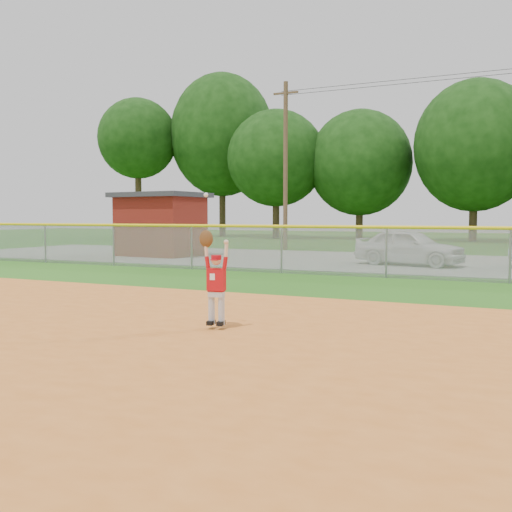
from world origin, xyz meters
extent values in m
plane|color=#255B14|center=(0.00, 0.00, 0.00)|extent=(120.00, 120.00, 0.00)
cube|color=#C96924|center=(0.00, -3.00, 0.02)|extent=(24.00, 16.00, 0.04)
cube|color=gray|center=(0.00, 16.00, 0.01)|extent=(44.00, 10.00, 0.03)
imported|color=white|center=(-0.09, 14.44, 0.70)|extent=(4.18, 2.39, 1.34)
cube|color=#61150D|center=(-11.24, 14.88, 1.33)|extent=(3.63, 2.85, 2.66)
cube|color=#333338|center=(-11.24, 14.88, 2.77)|extent=(4.09, 3.32, 0.21)
cube|color=gray|center=(0.00, 10.00, 0.75)|extent=(40.00, 0.03, 1.50)
cylinder|color=yellow|center=(0.00, 10.00, 1.50)|extent=(40.00, 0.10, 0.10)
cylinder|color=gray|center=(-13.33, 10.00, 0.75)|extent=(0.06, 0.06, 1.50)
cylinder|color=gray|center=(-10.00, 10.00, 0.75)|extent=(0.06, 0.06, 1.50)
cylinder|color=gray|center=(-6.67, 10.00, 0.75)|extent=(0.06, 0.06, 1.50)
cylinder|color=gray|center=(-3.33, 10.00, 0.75)|extent=(0.06, 0.06, 1.50)
cylinder|color=gray|center=(0.00, 10.00, 0.75)|extent=(0.06, 0.06, 1.50)
cylinder|color=gray|center=(3.33, 10.00, 0.75)|extent=(0.06, 0.06, 1.50)
cylinder|color=#4C3823|center=(-8.00, 22.00, 4.50)|extent=(0.24, 0.24, 9.00)
cube|color=#4C3823|center=(-8.00, 22.00, 8.40)|extent=(1.40, 0.10, 0.10)
cylinder|color=black|center=(1.00, 22.00, 8.30)|extent=(18.50, 0.02, 0.02)
cylinder|color=black|center=(1.00, 22.00, 8.50)|extent=(18.50, 0.02, 0.02)
cylinder|color=#422D1C|center=(-27.25, 35.02, 2.93)|extent=(0.56, 0.56, 5.87)
ellipsoid|color=#193F0F|center=(-27.25, 35.02, 8.67)|extent=(6.95, 6.95, 7.05)
cylinder|color=#422D1C|center=(-20.61, 38.40, 3.05)|extent=(0.56, 0.56, 6.10)
ellipsoid|color=#193F0F|center=(-20.61, 38.40, 9.01)|extent=(9.19, 9.19, 10.85)
cylinder|color=#422D1C|center=(-14.62, 36.53, 2.22)|extent=(0.56, 0.56, 4.43)
ellipsoid|color=#193F0F|center=(-14.62, 36.53, 6.55)|extent=(8.01, 8.01, 7.88)
cylinder|color=#422D1C|center=(-8.07, 38.17, 2.05)|extent=(0.56, 0.56, 4.11)
ellipsoid|color=#193F0F|center=(-8.07, 38.17, 6.07)|extent=(8.19, 8.19, 8.39)
cylinder|color=#422D1C|center=(0.53, 37.14, 2.32)|extent=(0.56, 0.56, 4.64)
ellipsoid|color=#193F0F|center=(0.53, 37.14, 6.86)|extent=(8.57, 8.57, 9.43)
cylinder|color=silver|center=(-0.89, 1.04, 0.33)|extent=(0.12, 0.12, 0.46)
cylinder|color=silver|center=(-0.72, 1.06, 0.33)|extent=(0.12, 0.12, 0.46)
cube|color=black|center=(-0.88, 1.01, 0.14)|extent=(0.12, 0.20, 0.06)
cube|color=black|center=(-0.72, 1.04, 0.14)|extent=(0.12, 0.20, 0.06)
cube|color=silver|center=(-0.80, 1.05, 0.59)|extent=(0.26, 0.16, 0.09)
cube|color=maroon|center=(-0.80, 1.05, 0.65)|extent=(0.27, 0.17, 0.04)
cube|color=#B40C12|center=(-0.80, 1.05, 0.83)|extent=(0.30, 0.19, 0.35)
cube|color=white|center=(-0.83, 0.97, 0.87)|extent=(0.08, 0.02, 0.10)
sphere|color=beige|center=(-0.80, 1.05, 1.13)|extent=(0.18, 0.18, 0.16)
cylinder|color=#AA0A14|center=(-0.80, 1.05, 1.17)|extent=(0.18, 0.18, 0.07)
cube|color=#AA0A14|center=(-0.79, 0.97, 1.14)|extent=(0.13, 0.11, 0.01)
cylinder|color=#B40C12|center=(-0.95, 1.03, 1.09)|extent=(0.10, 0.08, 0.19)
cylinder|color=beige|center=(-0.97, 1.03, 1.29)|extent=(0.08, 0.06, 0.21)
ellipsoid|color=#4C2D14|center=(-0.97, 1.03, 1.46)|extent=(0.25, 0.14, 0.28)
sphere|color=white|center=(-0.97, 1.03, 2.16)|extent=(0.08, 0.08, 0.07)
cylinder|color=#B40C12|center=(-0.66, 1.07, 1.09)|extent=(0.10, 0.08, 0.19)
cylinder|color=beige|center=(-0.64, 1.08, 1.29)|extent=(0.08, 0.06, 0.21)
sphere|color=beige|center=(-0.64, 1.08, 1.42)|extent=(0.08, 0.08, 0.07)
camera|label=1|loc=(3.50, -6.81, 1.82)|focal=40.00mm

